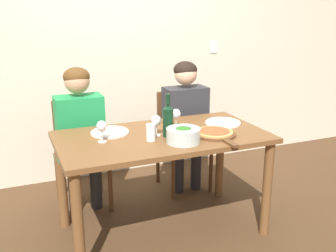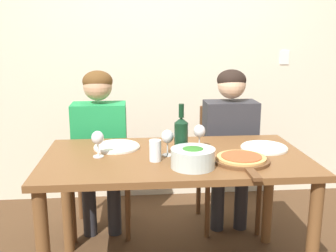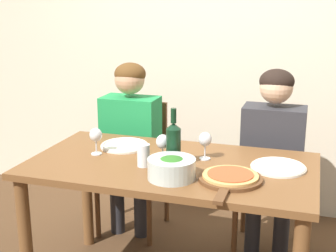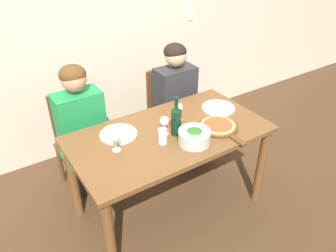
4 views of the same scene
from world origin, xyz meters
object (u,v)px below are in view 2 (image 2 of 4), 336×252
Objects in this scene: wine_glass_centre at (167,138)px; broccoli_bowl at (193,158)px; wine_glass_right at (200,132)px; person_man at (230,136)px; water_tumbler at (155,151)px; dinner_plate_left at (117,146)px; chair_left at (102,165)px; chair_right at (226,162)px; person_woman at (100,139)px; dinner_plate_right at (264,147)px; wine_glass_left at (98,139)px; wine_bottle at (181,136)px; pizza_on_board at (242,160)px.

broccoli_bowl is at bearing -61.04° from wine_glass_centre.
broccoli_bowl is 1.54× the size of wine_glass_right.
person_man reaches higher than water_tumbler.
person_man reaches higher than dinner_plate_left.
chair_left is at bearing 136.54° from wine_glass_right.
chair_right is at bearing 66.47° from broccoli_bowl.
person_woman reaches higher than dinner_plate_right.
wine_glass_left is at bearing -85.86° from person_woman.
dinner_plate_left is at bearing -75.30° from chair_left.
wine_bottle reaches higher than pizza_on_board.
water_tumbler reaches higher than dinner_plate_right.
wine_glass_right reaches higher than chair_left.
pizza_on_board is at bearing -21.76° from wine_glass_centre.
dinner_plate_right is 0.40m from wine_glass_right.
person_woman is 1.13m from pizza_on_board.
wine_glass_centre is at bearing -58.84° from chair_left.
chair_left is 1.13m from broccoli_bowl.
chair_left is 2.95× the size of wine_bottle.
wine_glass_right is 0.35m from water_tumbler.
water_tumbler is (-0.59, -0.80, 0.35)m from chair_right.
wine_bottle is at bearing -124.55° from person_man.
dinner_plate_left is 0.35m from water_tumbler.
water_tumbler reaches higher than pizza_on_board.
wine_glass_right is at bearing -122.67° from person_man.
person_woman is at bearing 125.61° from wine_glass_centre.
person_man is 5.19× the size of broccoli_bowl.
dinner_plate_left is (0.14, -0.42, 0.06)m from person_woman.
wine_glass_left is (-0.10, -0.17, 0.10)m from dinner_plate_left.
wine_glass_right reaches higher than broccoli_bowl.
dinner_plate_right is at bearing 14.21° from water_tumbler.
person_woman is 0.99m from broccoli_bowl.
dinner_plate_right is at bearing -83.17° from chair_right.
person_man is at bearing 55.45° from wine_bottle.
wine_glass_centre is 0.12m from water_tumbler.
wine_glass_right reaches higher than water_tumbler.
wine_bottle is (-0.45, -0.76, 0.41)m from chair_right.
wine_glass_left reaches higher than water_tumbler.
wine_glass_left is at bearing -142.19° from chair_right.
person_man is 2.69× the size of pizza_on_board.
person_man reaches higher than chair_right.
chair_left is 0.95m from chair_right.
dinner_plate_left is at bearing 136.30° from broccoli_bowl.
person_man is at bearing -6.70° from chair_left.
chair_left is 0.75× the size of person_man.
wine_bottle is at bearing -56.23° from chair_left.
dinner_plate_right is 1.86× the size of wine_glass_left.
water_tumbler is at bearing -126.36° from chair_right.
broccoli_bowl is 0.34m from wine_glass_right.
wine_glass_right is 1.29× the size of water_tumbler.
chair_left is 0.63m from dinner_plate_left.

